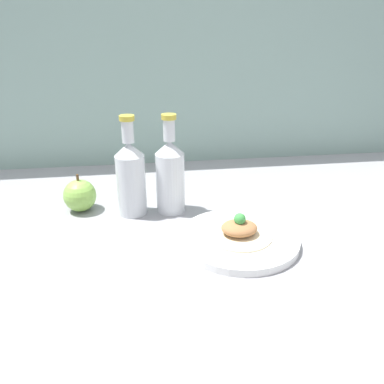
# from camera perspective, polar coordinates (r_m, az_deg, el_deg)

# --- Properties ---
(ground_plane) EXTENTS (1.80, 1.10, 0.04)m
(ground_plane) POSITION_cam_1_polar(r_m,az_deg,el_deg) (0.90, 0.35, -7.13)
(ground_plane) COLOR gray
(wall_backsplash) EXTENTS (1.80, 0.03, 0.80)m
(wall_backsplash) POSITION_cam_1_polar(r_m,az_deg,el_deg) (1.31, -3.37, 21.68)
(wall_backsplash) COLOR #84A399
(wall_backsplash) RESTS_ON ground_plane
(plate) EXTENTS (0.27, 0.27, 0.02)m
(plate) POSITION_cam_1_polar(r_m,az_deg,el_deg) (0.85, 7.13, -6.94)
(plate) COLOR white
(plate) RESTS_ON ground_plane
(plated_food) EXTENTS (0.15, 0.15, 0.05)m
(plated_food) POSITION_cam_1_polar(r_m,az_deg,el_deg) (0.84, 7.20, -5.69)
(plated_food) COLOR beige
(plated_food) RESTS_ON plate
(cider_bottle_left) EXTENTS (0.07, 0.07, 0.25)m
(cider_bottle_left) POSITION_cam_1_polar(r_m,az_deg,el_deg) (0.95, -9.32, 2.41)
(cider_bottle_left) COLOR silver
(cider_bottle_left) RESTS_ON ground_plane
(cider_bottle_right) EXTENTS (0.07, 0.07, 0.25)m
(cider_bottle_right) POSITION_cam_1_polar(r_m,az_deg,el_deg) (0.95, -3.34, 2.74)
(cider_bottle_right) COLOR silver
(cider_bottle_right) RESTS_ON ground_plane
(apple) EXTENTS (0.08, 0.08, 0.10)m
(apple) POSITION_cam_1_polar(r_m,az_deg,el_deg) (1.02, -16.72, -0.50)
(apple) COLOR #84B74C
(apple) RESTS_ON ground_plane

